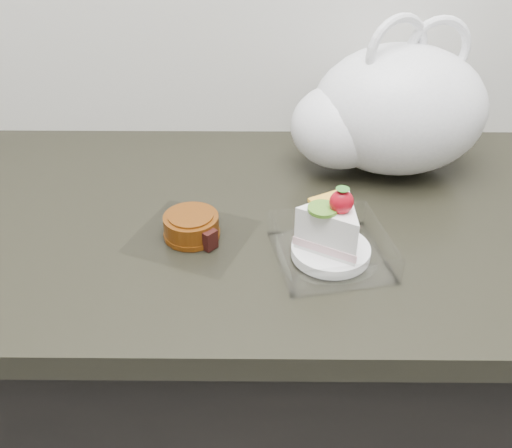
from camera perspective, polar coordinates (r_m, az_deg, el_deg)
counter at (r=1.25m, az=2.04°, el=-16.30°), size 2.04×0.64×0.90m
cake_tray at (r=0.83m, az=7.58°, el=-1.54°), size 0.19×0.19×0.12m
mooncake_wrap at (r=0.88m, az=-6.40°, el=-0.42°), size 0.22×0.21×0.04m
plastic_bag at (r=1.05m, az=13.00°, el=10.86°), size 0.40×0.33×0.28m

